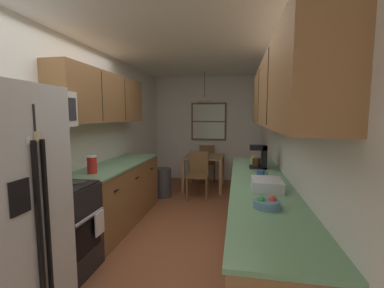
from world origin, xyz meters
name	(u,v)px	position (x,y,z in m)	size (l,w,h in m)	color
ground_plane	(187,220)	(0.00, 1.00, 0.00)	(12.00, 12.00, 0.00)	brown
wall_left	(103,137)	(-1.35, 1.00, 1.27)	(0.10, 9.00, 2.55)	silver
wall_right	(282,139)	(1.35, 1.00, 1.27)	(0.10, 9.00, 2.55)	silver
wall_back	(207,129)	(0.00, 3.65, 1.27)	(4.40, 0.10, 2.55)	silver
ceiling_slab	(186,46)	(0.00, 1.00, 2.59)	(4.40, 9.00, 0.08)	white
stove_range	(59,229)	(-0.99, -0.53, 0.47)	(0.66, 0.59, 1.10)	black
microwave_over_range	(42,109)	(-1.11, -0.53, 1.67)	(0.39, 0.57, 0.36)	white
counter_left	(118,193)	(-1.00, 0.76, 0.45)	(0.64, 2.00, 0.90)	olive
upper_cabinets_left	(104,98)	(-1.14, 0.71, 1.85)	(0.33, 2.08, 0.68)	olive
counter_right	(260,223)	(1.00, 0.02, 0.45)	(0.64, 3.22, 0.90)	olive
upper_cabinets_right	(279,91)	(1.14, -0.03, 1.84)	(0.33, 2.90, 0.68)	olive
dining_table	(204,161)	(0.03, 2.79, 0.61)	(0.83, 0.88, 0.73)	#A87F51
dining_chair_near	(198,172)	(0.00, 2.15, 0.50)	(0.41, 0.41, 0.90)	brown
dining_chair_far	(207,161)	(0.03, 3.44, 0.50)	(0.41, 0.41, 0.90)	brown
pendant_light	(205,99)	(0.03, 2.79, 1.95)	(0.33, 0.33, 0.65)	black
back_window	(209,122)	(0.04, 3.58, 1.46)	(0.86, 0.05, 0.92)	brown
trash_bin	(163,182)	(-0.70, 2.07, 0.29)	(0.33, 0.33, 0.57)	#3F3F42
storage_canister	(92,165)	(-1.00, 0.10, 1.01)	(0.12, 0.12, 0.22)	red
dish_towel	(100,223)	(-0.64, -0.39, 0.50)	(0.02, 0.16, 0.24)	white
coffee_maker	(260,156)	(1.05, 0.79, 1.06)	(0.22, 0.18, 0.31)	black
mug_by_coffeemaker	(261,175)	(1.00, 0.15, 0.95)	(0.12, 0.09, 0.10)	#335999
mug_spare	(253,159)	(0.99, 1.26, 0.95)	(0.11, 0.07, 0.09)	#E5CC4C
fruit_bowl	(267,203)	(0.97, -0.75, 0.94)	(0.20, 0.20, 0.09)	#597F9E
dish_rack	(267,184)	(1.03, -0.24, 0.95)	(0.28, 0.34, 0.10)	silver
table_serving_bowl	(205,154)	(0.04, 2.81, 0.76)	(0.19, 0.19, 0.06)	#4C7299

